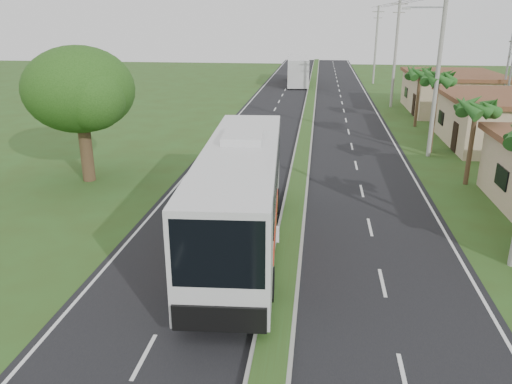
# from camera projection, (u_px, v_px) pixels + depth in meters

# --- Properties ---
(ground) EXTENTS (180.00, 180.00, 0.00)m
(ground) POSITION_uv_depth(u_px,v_px,m) (284.00, 277.00, 18.06)
(ground) COLOR #33491A
(ground) RESTS_ON ground
(road_asphalt) EXTENTS (14.00, 160.00, 0.02)m
(road_asphalt) POSITION_uv_depth(u_px,v_px,m) (304.00, 145.00, 36.79)
(road_asphalt) COLOR black
(road_asphalt) RESTS_ON ground
(median_strip) EXTENTS (1.20, 160.00, 0.18)m
(median_strip) POSITION_uv_depth(u_px,v_px,m) (304.00, 144.00, 36.76)
(median_strip) COLOR gray
(median_strip) RESTS_ON ground
(lane_edge_left) EXTENTS (0.12, 160.00, 0.01)m
(lane_edge_left) POSITION_uv_depth(u_px,v_px,m) (215.00, 143.00, 37.59)
(lane_edge_left) COLOR silver
(lane_edge_left) RESTS_ON ground
(lane_edge_right) EXTENTS (0.12, 160.00, 0.01)m
(lane_edge_right) POSITION_uv_depth(u_px,v_px,m) (397.00, 148.00, 35.99)
(lane_edge_right) COLOR silver
(lane_edge_right) RESTS_ON ground
(shop_mid) EXTENTS (7.60, 10.60, 3.67)m
(shop_mid) POSITION_uv_depth(u_px,v_px,m) (498.00, 120.00, 36.38)
(shop_mid) COLOR tan
(shop_mid) RESTS_ON ground
(shop_far) EXTENTS (8.60, 11.60, 3.82)m
(shop_far) POSITION_uv_depth(u_px,v_px,m) (452.00, 92.00, 49.47)
(shop_far) COLOR tan
(shop_far) RESTS_ON ground
(palm_verge_b) EXTENTS (2.40, 2.40, 5.05)m
(palm_verge_b) POSITION_uv_depth(u_px,v_px,m) (476.00, 107.00, 26.74)
(palm_verge_b) COLOR #473321
(palm_verge_b) RESTS_ON ground
(palm_verge_c) EXTENTS (2.40, 2.40, 5.85)m
(palm_verge_c) POSITION_uv_depth(u_px,v_px,m) (438.00, 78.00, 33.12)
(palm_verge_c) COLOR #473321
(palm_verge_c) RESTS_ON ground
(palm_verge_d) EXTENTS (2.40, 2.40, 5.25)m
(palm_verge_d) POSITION_uv_depth(u_px,v_px,m) (420.00, 73.00, 41.67)
(palm_verge_d) COLOR #473321
(palm_verge_d) RESTS_ON ground
(shade_tree) EXTENTS (6.30, 6.00, 7.54)m
(shade_tree) POSITION_uv_depth(u_px,v_px,m) (78.00, 92.00, 27.23)
(shade_tree) COLOR #473321
(shade_tree) RESTS_ON ground
(utility_pole_b) EXTENTS (3.20, 0.28, 12.00)m
(utility_pole_b) POSITION_uv_depth(u_px,v_px,m) (439.00, 61.00, 31.85)
(utility_pole_b) COLOR gray
(utility_pole_b) RESTS_ON ground
(utility_pole_c) EXTENTS (1.60, 0.28, 11.00)m
(utility_pole_c) POSITION_uv_depth(u_px,v_px,m) (396.00, 51.00, 50.77)
(utility_pole_c) COLOR gray
(utility_pole_c) RESTS_ON ground
(utility_pole_d) EXTENTS (1.60, 0.28, 10.50)m
(utility_pole_d) POSITION_uv_depth(u_px,v_px,m) (376.00, 44.00, 69.58)
(utility_pole_d) COLOR gray
(utility_pole_d) RESTS_ON ground
(coach_bus_main) EXTENTS (3.73, 13.86, 4.43)m
(coach_bus_main) POSITION_uv_depth(u_px,v_px,m) (241.00, 188.00, 19.99)
(coach_bus_main) COLOR silver
(coach_bus_main) RESTS_ON ground
(coach_bus_far) EXTENTS (3.51, 12.85, 3.70)m
(coach_bus_far) POSITION_uv_depth(u_px,v_px,m) (298.00, 69.00, 70.28)
(coach_bus_far) COLOR silver
(coach_bus_far) RESTS_ON ground
(motorcyclist) EXTENTS (1.74, 0.81, 2.43)m
(motorcyclist) POSITION_uv_depth(u_px,v_px,m) (248.00, 203.00, 22.62)
(motorcyclist) COLOR black
(motorcyclist) RESTS_ON ground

